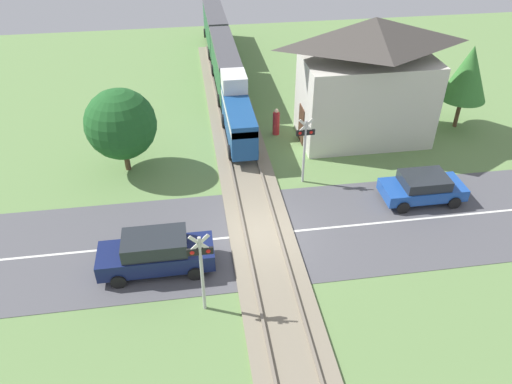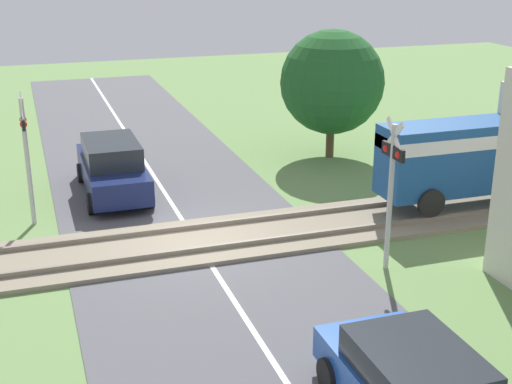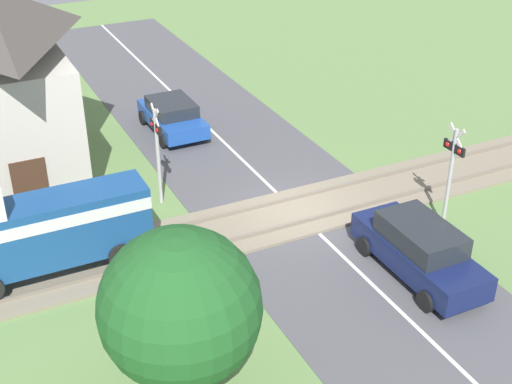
{
  "view_description": "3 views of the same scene",
  "coord_description": "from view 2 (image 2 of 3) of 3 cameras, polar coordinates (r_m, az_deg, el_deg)",
  "views": [
    {
      "loc": [
        -2.69,
        -16.35,
        14.03
      ],
      "look_at": [
        0.0,
        1.54,
        1.2
      ],
      "focal_mm": 35.0,
      "sensor_mm": 36.0,
      "label": 1
    },
    {
      "loc": [
        15.84,
        -3.75,
        7.05
      ],
      "look_at": [
        0.0,
        1.54,
        1.2
      ],
      "focal_mm": 50.0,
      "sensor_mm": 36.0,
      "label": 2
    },
    {
      "loc": [
        -17.38,
        10.02,
        12.11
      ],
      "look_at": [
        0.0,
        1.54,
        1.2
      ],
      "focal_mm": 50.0,
      "sensor_mm": 36.0,
      "label": 3
    }
  ],
  "objects": [
    {
      "name": "crossing_signal_west_approach",
      "position": [
        19.15,
        -17.95,
        3.74
      ],
      "size": [
        0.9,
        0.18,
        3.5
      ],
      "color": "#B7B7B7",
      "rests_on": "ground_plane"
    },
    {
      "name": "tree_roadside_hedge",
      "position": [
        24.43,
        6.1,
        8.74
      ],
      "size": [
        3.53,
        3.53,
        4.38
      ],
      "color": "brown",
      "rests_on": "ground_plane"
    },
    {
      "name": "ground_plane",
      "position": [
        17.74,
        -4.72,
        -4.18
      ],
      "size": [
        60.0,
        60.0,
        0.0
      ],
      "primitive_type": "plane",
      "color": "#66894C"
    },
    {
      "name": "track_bed",
      "position": [
        17.71,
        -4.73,
        -3.98
      ],
      "size": [
        2.8,
        48.0,
        0.24
      ],
      "color": "gray",
      "rests_on": "ground_plane"
    },
    {
      "name": "crossing_signal_east_approach",
      "position": [
        15.91,
        10.79,
        1.27
      ],
      "size": [
        0.9,
        0.18,
        3.5
      ],
      "color": "#B7B7B7",
      "rests_on": "ground_plane"
    },
    {
      "name": "road_surface",
      "position": [
        17.74,
        -4.72,
        -4.15
      ],
      "size": [
        48.0,
        6.4,
        0.02
      ],
      "color": "#515156",
      "rests_on": "ground_plane"
    },
    {
      "name": "car_near_crossing",
      "position": [
        21.3,
        -11.42,
        1.98
      ],
      "size": [
        4.5,
        1.82,
        1.65
      ],
      "color": "#141E4C",
      "rests_on": "ground_plane"
    }
  ]
}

